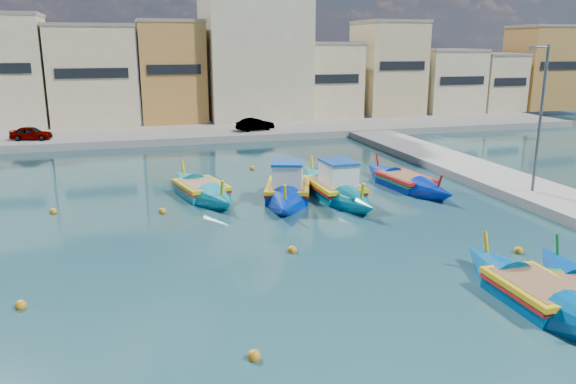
{
  "coord_description": "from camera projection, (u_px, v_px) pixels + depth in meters",
  "views": [
    {
      "loc": [
        -2.88,
        -18.16,
        8.0
      ],
      "look_at": [
        4.0,
        6.0,
        1.4
      ],
      "focal_mm": 35.0,
      "sensor_mm": 36.0,
      "label": 1
    }
  ],
  "objects": [
    {
      "name": "luzzu_blue_cabin",
      "position": [
        288.0,
        191.0,
        30.18
      ],
      "size": [
        4.99,
        9.28,
        3.2
      ],
      "color": "#0025AD",
      "rests_on": "ground"
    },
    {
      "name": "north_townhouses",
      "position": [
        223.0,
        75.0,
        56.8
      ],
      "size": [
        83.2,
        7.87,
        10.19
      ],
      "color": "beige",
      "rests_on": "ground"
    },
    {
      "name": "mooring_buoys",
      "position": [
        222.0,
        235.0,
        24.14
      ],
      "size": [
        18.75,
        22.98,
        0.36
      ],
      "color": "orange",
      "rests_on": "ground"
    },
    {
      "name": "ground",
      "position": [
        225.0,
        280.0,
        19.69
      ],
      "size": [
        160.0,
        160.0,
        0.0
      ],
      "primitive_type": "plane",
      "color": "#122D36",
      "rests_on": "ground"
    },
    {
      "name": "luzzu_turquoise_cabin",
      "position": [
        334.0,
        189.0,
        30.57
      ],
      "size": [
        2.49,
        10.02,
        3.2
      ],
      "color": "#008197",
      "rests_on": "ground"
    },
    {
      "name": "church_block",
      "position": [
        253.0,
        41.0,
        57.41
      ],
      "size": [
        10.0,
        10.0,
        19.1
      ],
      "color": "beige",
      "rests_on": "ground"
    },
    {
      "name": "luzzu_cyan_south",
      "position": [
        537.0,
        295.0,
        17.87
      ],
      "size": [
        2.17,
        8.11,
        2.51
      ],
      "color": "#00569D",
      "rests_on": "ground"
    },
    {
      "name": "luzzu_green",
      "position": [
        201.0,
        191.0,
        30.57
      ],
      "size": [
        3.96,
        8.53,
        2.6
      ],
      "color": "#0087A5",
      "rests_on": "ground"
    },
    {
      "name": "quay_street_lamp",
      "position": [
        539.0,
        119.0,
        28.79
      ],
      "size": [
        1.18,
        0.16,
        8.0
      ],
      "color": "#595B60",
      "rests_on": "ground"
    },
    {
      "name": "north_quay",
      "position": [
        164.0,
        135.0,
        49.38
      ],
      "size": [
        80.0,
        8.0,
        0.6
      ],
      "primitive_type": "cube",
      "color": "gray",
      "rests_on": "ground"
    },
    {
      "name": "parked_cars",
      "position": [
        46.0,
        132.0,
        45.28
      ],
      "size": [
        32.07,
        2.1,
        1.11
      ],
      "color": "#4C1919",
      "rests_on": "north_quay"
    },
    {
      "name": "luzzu_cyan_mid",
      "position": [
        405.0,
        183.0,
        32.45
      ],
      "size": [
        3.09,
        8.77,
        2.54
      ],
      "color": "#0022A5",
      "rests_on": "ground"
    }
  ]
}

